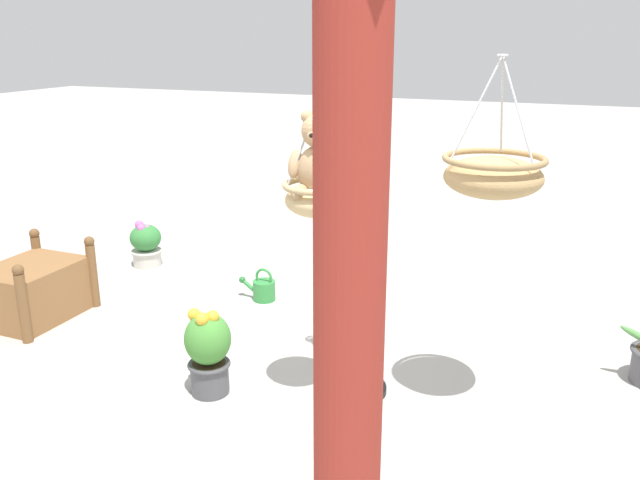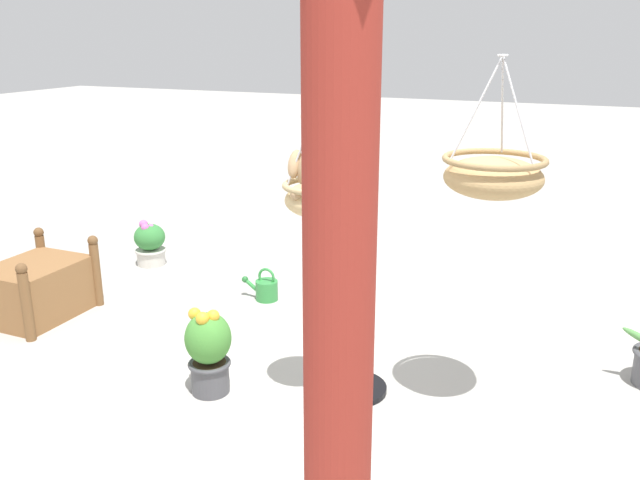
# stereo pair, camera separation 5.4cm
# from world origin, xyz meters

# --- Properties ---
(ground_plane) EXTENTS (40.00, 40.00, 0.00)m
(ground_plane) POSITION_xyz_m (0.00, 0.00, 0.00)
(ground_plane) COLOR #ADAAA3
(display_pole_central) EXTENTS (0.44, 0.44, 2.53)m
(display_pole_central) POSITION_xyz_m (-0.20, -0.10, 0.80)
(display_pole_central) COLOR black
(display_pole_central) RESTS_ON ground
(hanging_basket_with_teddy) EXTENTS (0.43, 0.43, 0.68)m
(hanging_basket_with_teddy) POSITION_xyz_m (-0.05, 0.15, 1.38)
(hanging_basket_with_teddy) COLOR tan
(teddy_bear) EXTENTS (0.35, 0.31, 0.50)m
(teddy_bear) POSITION_xyz_m (-0.05, 0.17, 1.60)
(teddy_bear) COLOR tan
(hanging_basket_left_high) EXTENTS (0.58, 0.58, 0.79)m
(hanging_basket_left_high) POSITION_xyz_m (-1.00, -0.14, 1.54)
(hanging_basket_left_high) COLOR tan
(greenhouse_pillar_left) EXTENTS (0.39, 0.39, 2.94)m
(greenhouse_pillar_left) POSITION_xyz_m (-0.91, 2.02, 1.42)
(greenhouse_pillar_left) COLOR #9E2D23
(greenhouse_pillar_left) RESTS_ON ground
(wooden_planter_box) EXTENTS (0.71, 0.87, 0.64)m
(wooden_planter_box) POSITION_xyz_m (2.70, -0.23, 0.26)
(wooden_planter_box) COLOR olive
(wooden_planter_box) RESTS_ON ground
(potted_plant_tall_leafy) EXTENTS (0.32, 0.32, 0.48)m
(potted_plant_tall_leafy) POSITION_xyz_m (2.62, -1.68, 0.23)
(potted_plant_tall_leafy) COLOR beige
(potted_plant_tall_leafy) RESTS_ON ground
(potted_plant_bushy_green) EXTENTS (0.31, 0.31, 0.60)m
(potted_plant_bushy_green) POSITION_xyz_m (0.69, 0.28, 0.31)
(potted_plant_bushy_green) COLOR #4C4C51
(potted_plant_bushy_green) RESTS_ON ground
(watering_can) EXTENTS (0.35, 0.20, 0.30)m
(watering_can) POSITION_xyz_m (1.09, -1.30, 0.10)
(watering_can) COLOR #338C3F
(watering_can) RESTS_ON ground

